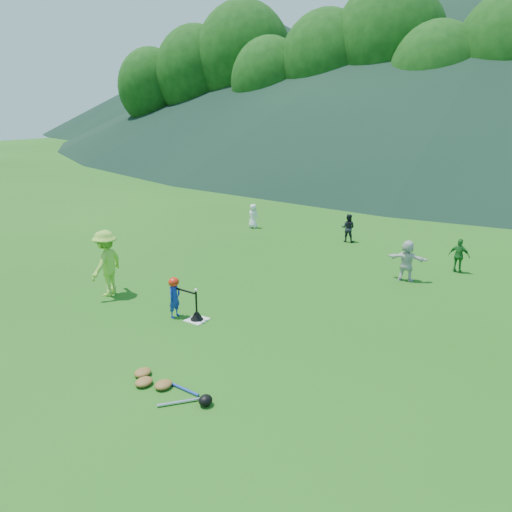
{
  "coord_description": "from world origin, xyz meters",
  "views": [
    {
      "loc": [
        6.83,
        -8.09,
        4.74
      ],
      "look_at": [
        0.0,
        2.5,
        0.9
      ],
      "focal_mm": 35.0,
      "sensor_mm": 36.0,
      "label": 1
    }
  ],
  "objects_px": {
    "equipment_pile": "(163,385)",
    "fielder_b": "(348,228)",
    "home_plate": "(197,320)",
    "batting_tee": "(197,315)",
    "batter_child": "(175,298)",
    "adult_coach": "(106,263)",
    "fielder_a": "(253,216)",
    "fielder_c": "(459,256)",
    "fielder_d": "(407,261)"
  },
  "relations": [
    {
      "from": "adult_coach",
      "to": "fielder_c",
      "type": "relative_size",
      "value": 1.7
    },
    {
      "from": "fielder_c",
      "to": "batting_tee",
      "type": "height_order",
      "value": "fielder_c"
    },
    {
      "from": "fielder_c",
      "to": "fielder_b",
      "type": "bearing_deg",
      "value": -18.1
    },
    {
      "from": "batter_child",
      "to": "fielder_d",
      "type": "distance_m",
      "value": 6.57
    },
    {
      "from": "adult_coach",
      "to": "fielder_d",
      "type": "xyz_separation_m",
      "value": [
        6.15,
        5.27,
        -0.27
      ]
    },
    {
      "from": "fielder_a",
      "to": "fielder_c",
      "type": "distance_m",
      "value": 8.18
    },
    {
      "from": "fielder_d",
      "to": "fielder_c",
      "type": "bearing_deg",
      "value": -131.64
    },
    {
      "from": "fielder_d",
      "to": "equipment_pile",
      "type": "bearing_deg",
      "value": 69.69
    },
    {
      "from": "fielder_a",
      "to": "equipment_pile",
      "type": "distance_m",
      "value": 11.89
    },
    {
      "from": "batter_child",
      "to": "fielder_d",
      "type": "xyz_separation_m",
      "value": [
        3.75,
        5.4,
        0.11
      ]
    },
    {
      "from": "home_plate",
      "to": "batting_tee",
      "type": "height_order",
      "value": "batting_tee"
    },
    {
      "from": "adult_coach",
      "to": "fielder_d",
      "type": "bearing_deg",
      "value": 115.84
    },
    {
      "from": "home_plate",
      "to": "batting_tee",
      "type": "relative_size",
      "value": 0.66
    },
    {
      "from": "fielder_a",
      "to": "batting_tee",
      "type": "bearing_deg",
      "value": 116.49
    },
    {
      "from": "home_plate",
      "to": "adult_coach",
      "type": "relative_size",
      "value": 0.26
    },
    {
      "from": "batting_tee",
      "to": "equipment_pile",
      "type": "relative_size",
      "value": 0.38
    },
    {
      "from": "batter_child",
      "to": "fielder_a",
      "type": "bearing_deg",
      "value": 20.3
    },
    {
      "from": "batter_child",
      "to": "adult_coach",
      "type": "height_order",
      "value": "adult_coach"
    },
    {
      "from": "home_plate",
      "to": "batting_tee",
      "type": "bearing_deg",
      "value": 0.0
    },
    {
      "from": "fielder_b",
      "to": "equipment_pile",
      "type": "distance_m",
      "value": 10.88
    },
    {
      "from": "batter_child",
      "to": "fielder_a",
      "type": "distance_m",
      "value": 8.91
    },
    {
      "from": "adult_coach",
      "to": "fielder_c",
      "type": "distance_m",
      "value": 9.93
    },
    {
      "from": "batter_child",
      "to": "fielder_a",
      "type": "relative_size",
      "value": 0.97
    },
    {
      "from": "batter_child",
      "to": "adult_coach",
      "type": "relative_size",
      "value": 0.55
    },
    {
      "from": "fielder_a",
      "to": "batter_child",
      "type": "bearing_deg",
      "value": 112.98
    },
    {
      "from": "home_plate",
      "to": "adult_coach",
      "type": "bearing_deg",
      "value": 179.73
    },
    {
      "from": "home_plate",
      "to": "fielder_c",
      "type": "distance_m",
      "value": 8.07
    },
    {
      "from": "fielder_b",
      "to": "fielder_a",
      "type": "bearing_deg",
      "value": -9.89
    },
    {
      "from": "home_plate",
      "to": "batting_tee",
      "type": "xyz_separation_m",
      "value": [
        0.0,
        0.0,
        0.12
      ]
    },
    {
      "from": "home_plate",
      "to": "fielder_d",
      "type": "height_order",
      "value": "fielder_d"
    },
    {
      "from": "fielder_a",
      "to": "fielder_d",
      "type": "relative_size",
      "value": 0.83
    },
    {
      "from": "equipment_pile",
      "to": "fielder_b",
      "type": "bearing_deg",
      "value": 95.96
    },
    {
      "from": "fielder_c",
      "to": "fielder_d",
      "type": "height_order",
      "value": "fielder_d"
    },
    {
      "from": "adult_coach",
      "to": "batter_child",
      "type": "bearing_deg",
      "value": 72.12
    },
    {
      "from": "fielder_a",
      "to": "equipment_pile",
      "type": "bearing_deg",
      "value": 117.12
    },
    {
      "from": "equipment_pile",
      "to": "fielder_a",
      "type": "bearing_deg",
      "value": 115.54
    },
    {
      "from": "adult_coach",
      "to": "equipment_pile",
      "type": "height_order",
      "value": "adult_coach"
    },
    {
      "from": "batter_child",
      "to": "fielder_c",
      "type": "bearing_deg",
      "value": -35.87
    },
    {
      "from": "fielder_a",
      "to": "fielder_b",
      "type": "relative_size",
      "value": 0.96
    },
    {
      "from": "adult_coach",
      "to": "equipment_pile",
      "type": "bearing_deg",
      "value": 44.31
    },
    {
      "from": "adult_coach",
      "to": "fielder_b",
      "type": "bearing_deg",
      "value": 144.39
    },
    {
      "from": "fielder_a",
      "to": "adult_coach",
      "type": "bearing_deg",
      "value": 97.53
    },
    {
      "from": "fielder_c",
      "to": "equipment_pile",
      "type": "relative_size",
      "value": 0.56
    },
    {
      "from": "home_plate",
      "to": "fielder_c",
      "type": "bearing_deg",
      "value": 57.95
    },
    {
      "from": "fielder_c",
      "to": "home_plate",
      "type": "bearing_deg",
      "value": 59.38
    },
    {
      "from": "home_plate",
      "to": "fielder_b",
      "type": "xyz_separation_m",
      "value": [
        0.2,
        8.27,
        0.49
      ]
    },
    {
      "from": "home_plate",
      "to": "fielder_a",
      "type": "relative_size",
      "value": 0.47
    },
    {
      "from": "batter_child",
      "to": "equipment_pile",
      "type": "distance_m",
      "value": 3.1
    },
    {
      "from": "equipment_pile",
      "to": "batter_child",
      "type": "bearing_deg",
      "value": 127.64
    },
    {
      "from": "fielder_b",
      "to": "fielder_d",
      "type": "relative_size",
      "value": 0.86
    }
  ]
}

